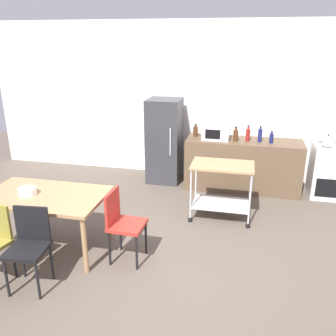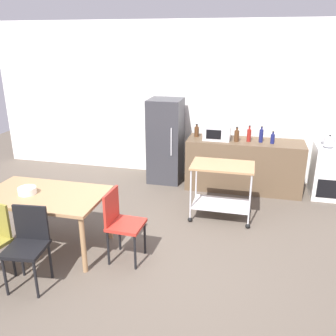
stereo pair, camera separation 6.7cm
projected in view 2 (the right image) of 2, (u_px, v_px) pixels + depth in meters
ground_plane at (156, 264)px, 4.32m from camera, size 12.00×12.00×0.00m
back_wall at (200, 101)px, 6.76m from camera, size 8.40×0.12×2.90m
kitchen_counter at (244, 165)px, 6.35m from camera, size 2.00×0.64×0.90m
dining_table at (45, 200)px, 4.47m from camera, size 1.50×0.90×0.75m
chair_red at (121, 221)px, 4.27m from camera, size 0.42×0.42×0.89m
chair_black at (28, 242)px, 3.82m from camera, size 0.44×0.44×0.89m
stove_oven at (331, 171)px, 6.05m from camera, size 0.60×0.61×0.92m
refrigerator at (166, 141)px, 6.65m from camera, size 0.60×0.63×1.55m
kitchen_cart at (222, 182)px, 5.26m from camera, size 0.91×0.57×0.85m
bottle_soda at (197, 131)px, 6.43m from camera, size 0.08×0.08×0.23m
microwave at (217, 132)px, 6.24m from camera, size 0.46×0.35×0.26m
bottle_vinegar at (237, 135)px, 6.12m from camera, size 0.08×0.08×0.25m
bottle_soy_sauce at (249, 135)px, 6.11m from camera, size 0.07×0.07×0.28m
bottle_olive_oil at (261, 136)px, 6.07m from camera, size 0.07×0.07×0.27m
bottle_wine at (273, 139)px, 6.00m from camera, size 0.07×0.07×0.21m
fruit_bowl at (27, 191)px, 4.43m from camera, size 0.22×0.22×0.08m
kettle at (329, 141)px, 5.80m from camera, size 0.24×0.17×0.19m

